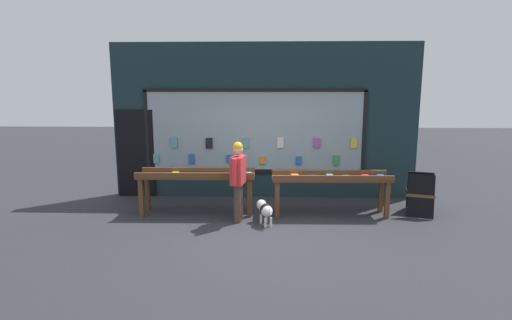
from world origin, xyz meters
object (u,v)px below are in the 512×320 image
Objects in this scene: display_table_left at (197,179)px; sandwich_board_sign at (420,193)px; person_browsing at (238,176)px; display_table_right at (331,181)px; small_dog at (265,209)px.

display_table_left is 4.66m from sandwich_board_sign.
display_table_right is at bearing -64.40° from person_browsing.
display_table_right is 2.76× the size of sandwich_board_sign.
display_table_right is (2.77, 0.00, -0.03)m from display_table_left.
person_browsing is 3.83m from sandwich_board_sign.
person_browsing is (-1.87, -0.50, 0.20)m from display_table_right.
person_browsing reaches higher than small_dog.
small_dog is (-1.34, -0.67, -0.41)m from display_table_right.
person_browsing is at bearing -28.96° from display_table_left.
display_table_right is at bearing -85.47° from small_dog.
sandwich_board_sign is (4.65, 0.12, -0.30)m from display_table_left.
person_browsing is 0.82m from small_dog.
display_table_left is at bearing 71.56° from person_browsing.
person_browsing reaches higher than display_table_left.
display_table_right is 1.55m from small_dog.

